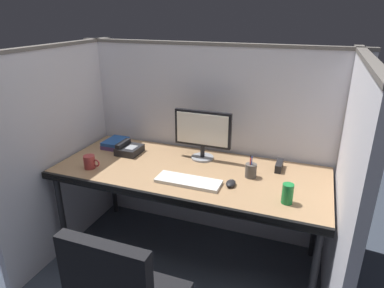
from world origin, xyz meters
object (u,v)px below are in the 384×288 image
pen_cup (251,170)px  desk_phone (129,149)px  desk (189,177)px  computer_mouse (231,183)px  monitor_center (203,132)px  book_stack (115,143)px  keyboard_main (188,181)px  red_stapler (279,166)px  soda_can (288,194)px  coffee_mug (90,162)px

pen_cup → desk_phone: bearing=175.9°
desk → pen_cup: size_ratio=12.12×
computer_mouse → monitor_center: bearing=132.2°
monitor_center → book_stack: size_ratio=2.04×
keyboard_main → red_stapler: size_ratio=2.87×
book_stack → pen_cup: bearing=-7.6°
desk → monitor_center: (0.02, 0.24, 0.27)m
soda_can → desk_phone: soda_can is taller
computer_mouse → soda_can: size_ratio=0.79×
coffee_mug → desk_phone: bearing=70.6°
keyboard_main → pen_cup: size_ratio=2.74×
desk_phone → red_stapler: desk_phone is taller
desk → coffee_mug: coffee_mug is taller
book_stack → soda_can: (1.42, -0.41, 0.03)m
coffee_mug → pen_cup: size_ratio=0.80×
desk → soda_can: soda_can is taller
book_stack → pen_cup: 1.17m
keyboard_main → computer_mouse: 0.28m
monitor_center → red_stapler: monitor_center is taller
monitor_center → keyboard_main: (0.04, -0.40, -0.20)m
pen_cup → red_stapler: size_ratio=1.04×
book_stack → keyboard_main: bearing=-25.6°
desk → computer_mouse: size_ratio=19.79×
computer_mouse → book_stack: size_ratio=0.45×
coffee_mug → book_stack: bearing=98.0°
desk → coffee_mug: size_ratio=15.08×
monitor_center → desk: bearing=-94.4°
desk → pen_cup: bearing=8.1°
soda_can → book_stack: bearing=164.0°
desk_phone → book_stack: bearing=154.8°
keyboard_main → soda_can: 0.63m
red_stapler → desk_phone: bearing=-174.2°
keyboard_main → computer_mouse: size_ratio=4.48×
keyboard_main → pen_cup: 0.43m
monitor_center → keyboard_main: monitor_center is taller
monitor_center → computer_mouse: size_ratio=4.48×
desk → soda_can: size_ratio=15.57×
keyboard_main → desk: bearing=109.9°
computer_mouse → coffee_mug: size_ratio=0.76×
keyboard_main → coffee_mug: bearing=-177.0°
monitor_center → red_stapler: (0.57, 0.01, -0.19)m
soda_can → monitor_center: bearing=147.2°
monitor_center → computer_mouse: 0.50m
coffee_mug → pen_cup: 1.13m
pen_cup → desk: bearing=-171.9°
desk_phone → computer_mouse: bearing=-14.9°
desk_phone → red_stapler: (1.15, 0.12, -0.01)m
pen_cup → red_stapler: bearing=48.6°
monitor_center → computer_mouse: (0.31, -0.34, -0.20)m
keyboard_main → desk_phone: size_ratio=2.26×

